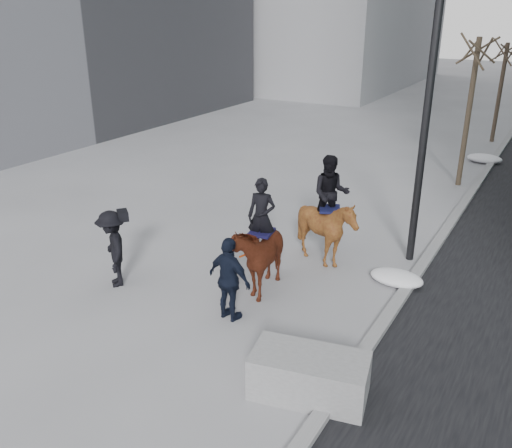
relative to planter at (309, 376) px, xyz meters
The scene contains 11 objects.
ground 3.04m from the planter, 149.40° to the left, with size 120.00×120.00×0.00m, color gray.
curb 11.55m from the planter, 87.99° to the left, with size 0.25×90.00×0.12m, color gray.
planter is the anchor object (origin of this frame).
tree_near 12.92m from the planter, 90.88° to the left, with size 1.20×1.20×5.48m, color #3C3023, non-canonical shape.
tree_far 20.30m from the planter, 90.55° to the left, with size 1.20×1.20×4.84m, color #3B2A23, non-canonical shape.
mounted_left 3.77m from the planter, 132.79° to the left, with size 1.21×2.05×2.49m.
mounted_right 4.95m from the planter, 110.52° to the left, with size 1.94×2.03×2.68m.
feeder 2.73m from the planter, 151.14° to the left, with size 1.08×0.94×1.75m.
camera_crew 5.52m from the planter, 167.39° to the left, with size 1.29×1.23×1.75m.
lamppost 7.46m from the planter, 89.96° to the left, with size 0.25×0.80×9.09m.
snow_piles 6.60m from the planter, 89.09° to the left, with size 1.43×16.93×0.36m.
Camera 1 is at (5.46, -8.10, 5.88)m, focal length 38.00 mm.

